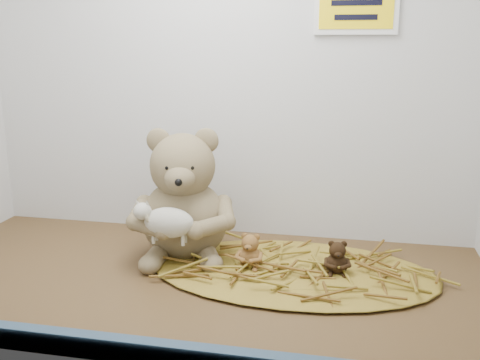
% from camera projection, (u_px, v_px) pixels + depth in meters
% --- Properties ---
extents(alcove_shell, '(1.20, 0.60, 0.90)m').
position_uv_depth(alcove_shell, '(200.00, 51.00, 1.05)').
color(alcove_shell, '#422C16').
rests_on(alcove_shell, ground).
extents(front_rail, '(1.19, 0.02, 0.04)m').
position_uv_depth(front_rail, '(137.00, 350.00, 0.80)').
color(front_rail, '#375169').
rests_on(front_rail, shelf_floor).
extents(straw_bed, '(0.60, 0.35, 0.01)m').
position_uv_depth(straw_bed, '(293.00, 271.00, 1.11)').
color(straw_bed, brown).
rests_on(straw_bed, shelf_floor).
extents(main_teddy, '(0.28, 0.29, 0.29)m').
position_uv_depth(main_teddy, '(184.00, 193.00, 1.18)').
color(main_teddy, '#92855A').
rests_on(main_teddy, shelf_floor).
extents(toy_lamb, '(0.14, 0.08, 0.09)m').
position_uv_depth(toy_lamb, '(169.00, 223.00, 1.09)').
color(toy_lamb, beige).
rests_on(toy_lamb, main_teddy).
extents(mini_teddy_tan, '(0.06, 0.07, 0.07)m').
position_uv_depth(mini_teddy_tan, '(250.00, 249.00, 1.11)').
color(mini_teddy_tan, '#9A6232').
rests_on(mini_teddy_tan, straw_bed).
extents(mini_teddy_brown, '(0.06, 0.07, 0.07)m').
position_uv_depth(mini_teddy_brown, '(337.00, 256.00, 1.08)').
color(mini_teddy_brown, black).
rests_on(mini_teddy_brown, straw_bed).
extents(wall_sign, '(0.16, 0.01, 0.11)m').
position_uv_depth(wall_sign, '(357.00, 3.00, 1.16)').
color(wall_sign, yellow).
rests_on(wall_sign, back_wall).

